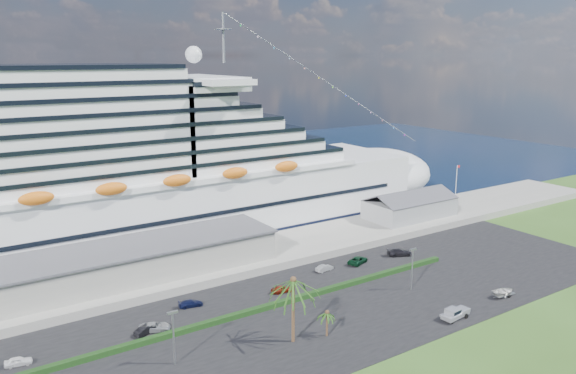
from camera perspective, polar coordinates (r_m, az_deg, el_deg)
ground at (r=93.79m, az=7.18°, el=-14.71°), size 420.00×420.00×0.00m
asphalt_lot at (r=101.40m, az=3.04°, el=-12.34°), size 140.00×38.00×0.12m
wharf at (r=123.67m, az=-5.05°, el=-7.12°), size 240.00×20.00×1.80m
water at (r=204.60m, az=-17.23°, el=0.26°), size 420.00×160.00×0.02m
cruise_ship at (r=133.30m, az=-18.38°, el=0.81°), size 191.00×38.00×54.00m
terminal_building at (r=113.30m, az=-16.35°, el=-7.35°), size 61.00×15.00×6.30m
port_shed at (r=153.05m, az=12.27°, el=-2.00°), size 24.00×12.31×7.37m
flagpole at (r=165.28m, az=16.71°, el=0.24°), size 1.08×0.16×12.00m
hedge at (r=100.89m, az=-2.43°, el=-12.14°), size 88.00×1.10×0.90m
lamp_post_left at (r=84.41m, az=-11.57°, el=-14.15°), size 1.60×0.35×8.27m
lamp_post_right at (r=109.61m, az=12.53°, el=-7.63°), size 1.60×0.35×8.27m
palm_tall at (r=87.13m, az=0.53°, el=-10.15°), size 8.82×8.82×11.13m
palm_short at (r=91.29m, az=4.00°, el=-12.87°), size 3.53×3.53×4.56m
parked_car_0 at (r=93.25m, az=-25.72°, el=-15.66°), size 3.98×2.22×1.28m
parked_car_1 at (r=95.74m, az=-14.25°, el=-13.90°), size 4.20×2.69×1.31m
parked_car_2 at (r=96.25m, az=-13.40°, el=-13.67°), size 5.52×4.03×1.40m
parked_car_3 at (r=103.42m, az=-9.86°, el=-11.57°), size 4.56×2.47×1.25m
parked_car_4 at (r=107.56m, az=-0.64°, el=-10.33°), size 4.26×2.36×1.37m
parked_car_5 at (r=117.78m, az=3.73°, el=-8.22°), size 4.16×1.80×1.33m
parked_car_6 at (r=122.53m, az=7.11°, el=-7.38°), size 5.99×4.29×1.52m
parked_car_7 at (r=128.53m, az=11.25°, el=-6.53°), size 5.89×4.31×1.59m
pickup_truck at (r=101.52m, az=16.61°, el=-12.16°), size 5.79×2.59×1.98m
boat_trailer at (r=112.96m, az=21.12°, el=-9.88°), size 5.56×3.87×1.57m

